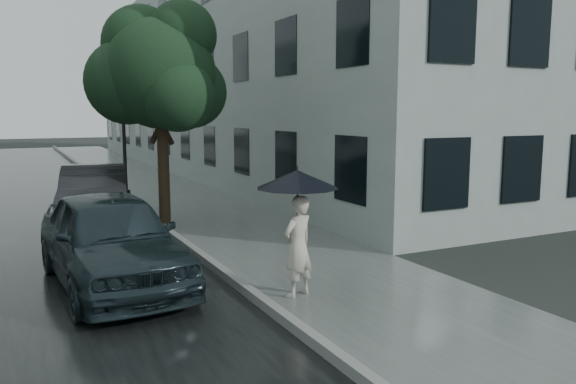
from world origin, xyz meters
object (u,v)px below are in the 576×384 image
street_tree (160,72)px  car_near (111,239)px  car_far (95,195)px  lamp_post (119,115)px  pedestrian (298,246)px

street_tree → car_near: size_ratio=1.20×
street_tree → car_near: bearing=-114.5°
car_far → street_tree: bearing=-32.4°
lamp_post → car_near: size_ratio=1.05×
pedestrian → car_far: 7.75m
pedestrian → car_near: (-2.51, 1.90, -0.02)m
lamp_post → street_tree: bearing=-106.5°
pedestrian → car_far: pedestrian is taller
street_tree → lamp_post: 6.06m
car_far → lamp_post: bearing=81.8°
pedestrian → street_tree: street_tree is taller
pedestrian → lamp_post: lamp_post is taller
pedestrian → street_tree: 6.89m
street_tree → car_far: size_ratio=1.21×
pedestrian → street_tree: size_ratio=0.29×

